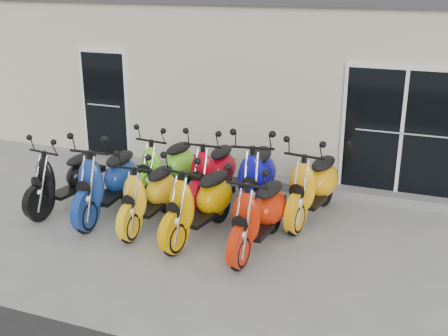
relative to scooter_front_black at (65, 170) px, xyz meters
The scene contains 14 objects.
ground 2.58m from the scooter_front_black, ahead, with size 80.00×80.00×0.00m, color gray.
building 6.04m from the scooter_front_black, 65.44° to the left, with size 14.00×6.00×3.20m, color beige.
front_step 3.40m from the scooter_front_black, 42.19° to the left, with size 14.00×0.40×0.15m, color gray.
door_left 2.57m from the scooter_front_black, 106.69° to the left, with size 1.07×0.08×2.22m, color black.
door_right 5.65m from the scooter_front_black, 25.27° to the left, with size 2.02×0.08×2.22m, color black.
scooter_front_black is the anchor object (origin of this frame).
scooter_front_blue 0.81m from the scooter_front_black, ahead, with size 0.74×2.04×1.50m, color navy, non-canonical shape.
scooter_front_orange_a 1.63m from the scooter_front_black, ahead, with size 0.66×1.80×1.33m, color yellow, non-canonical shape.
scooter_front_orange_b 2.51m from the scooter_front_black, ahead, with size 0.70×1.93×1.43m, color #E89F00, non-canonical shape.
scooter_front_red 3.44m from the scooter_front_black, ahead, with size 0.69×1.89×1.40m, color red, non-canonical shape.
scooter_back_green 1.70m from the scooter_front_black, 39.98° to the left, with size 0.68×1.87×1.38m, color #78E62B, non-canonical shape.
scooter_back_red 2.43m from the scooter_front_black, 25.75° to the left, with size 0.71×1.95×1.44m, color #B10414, non-canonical shape.
scooter_back_blue 3.15m from the scooter_front_black, 18.18° to the left, with size 0.76×2.09×1.55m, color #0D0D9E, non-canonical shape.
scooter_back_yellow 4.04m from the scooter_front_black, 14.82° to the left, with size 0.72×1.99×1.47m, color #FFA70F, non-canonical shape.
Camera 1 is at (3.11, -7.39, 3.74)m, focal length 45.00 mm.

